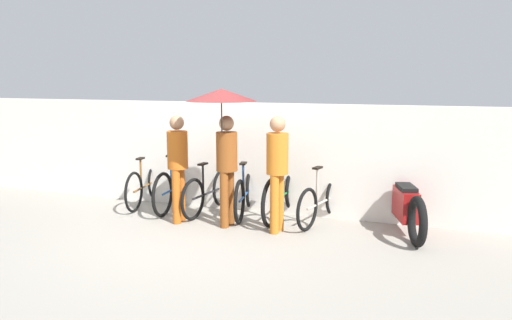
{
  "coord_description": "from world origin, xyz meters",
  "views": [
    {
      "loc": [
        3.19,
        -6.14,
        2.26
      ],
      "look_at": [
        0.63,
        1.01,
        1.0
      ],
      "focal_mm": 35.0,
      "sensor_mm": 36.0,
      "label": 1
    }
  ],
  "objects_px": {
    "parked_bicycle_3": "(245,193)",
    "pedestrian_center": "(223,119)",
    "parked_bicycle_1": "(176,187)",
    "pedestrian_trailing": "(277,165)",
    "parked_bicycle_0": "(146,185)",
    "pedestrian_leading": "(178,160)",
    "parked_bicycle_2": "(209,192)",
    "parked_bicycle_4": "(283,194)",
    "parked_bicycle_5": "(322,201)",
    "motorcycle": "(405,206)"
  },
  "relations": [
    {
      "from": "parked_bicycle_3",
      "to": "pedestrian_center",
      "type": "bearing_deg",
      "value": 166.17
    },
    {
      "from": "parked_bicycle_1",
      "to": "pedestrian_trailing",
      "type": "height_order",
      "value": "pedestrian_trailing"
    },
    {
      "from": "parked_bicycle_0",
      "to": "pedestrian_leading",
      "type": "height_order",
      "value": "pedestrian_leading"
    },
    {
      "from": "parked_bicycle_2",
      "to": "parked_bicycle_4",
      "type": "height_order",
      "value": "parked_bicycle_2"
    },
    {
      "from": "parked_bicycle_2",
      "to": "parked_bicycle_3",
      "type": "bearing_deg",
      "value": -79.84
    },
    {
      "from": "parked_bicycle_2",
      "to": "pedestrian_leading",
      "type": "height_order",
      "value": "pedestrian_leading"
    },
    {
      "from": "parked_bicycle_0",
      "to": "parked_bicycle_1",
      "type": "distance_m",
      "value": 0.64
    },
    {
      "from": "pedestrian_leading",
      "to": "pedestrian_trailing",
      "type": "height_order",
      "value": "pedestrian_trailing"
    },
    {
      "from": "parked_bicycle_0",
      "to": "parked_bicycle_3",
      "type": "bearing_deg",
      "value": -100.17
    },
    {
      "from": "parked_bicycle_1",
      "to": "parked_bicycle_5",
      "type": "xyz_separation_m",
      "value": [
        2.56,
        0.01,
        -0.04
      ]
    },
    {
      "from": "parked_bicycle_4",
      "to": "pedestrian_trailing",
      "type": "distance_m",
      "value": 0.96
    },
    {
      "from": "parked_bicycle_3",
      "to": "pedestrian_leading",
      "type": "relative_size",
      "value": 0.98
    },
    {
      "from": "parked_bicycle_4",
      "to": "motorcycle",
      "type": "relative_size",
      "value": 0.96
    },
    {
      "from": "pedestrian_leading",
      "to": "pedestrian_trailing",
      "type": "distance_m",
      "value": 1.61
    },
    {
      "from": "parked_bicycle_3",
      "to": "motorcycle",
      "type": "relative_size",
      "value": 0.87
    },
    {
      "from": "parked_bicycle_2",
      "to": "parked_bicycle_0",
      "type": "bearing_deg",
      "value": 91.5
    },
    {
      "from": "parked_bicycle_0",
      "to": "parked_bicycle_4",
      "type": "xyz_separation_m",
      "value": [
        2.56,
        -0.0,
        0.03
      ]
    },
    {
      "from": "parked_bicycle_2",
      "to": "parked_bicycle_1",
      "type": "bearing_deg",
      "value": 91.32
    },
    {
      "from": "pedestrian_leading",
      "to": "pedestrian_trailing",
      "type": "xyz_separation_m",
      "value": [
        1.61,
        0.03,
        0.02
      ]
    },
    {
      "from": "parked_bicycle_2",
      "to": "parked_bicycle_5",
      "type": "bearing_deg",
      "value": -83.05
    },
    {
      "from": "pedestrian_center",
      "to": "pedestrian_trailing",
      "type": "bearing_deg",
      "value": -168.65
    },
    {
      "from": "parked_bicycle_4",
      "to": "parked_bicycle_3",
      "type": "bearing_deg",
      "value": 95.58
    },
    {
      "from": "parked_bicycle_1",
      "to": "parked_bicycle_5",
      "type": "height_order",
      "value": "parked_bicycle_1"
    },
    {
      "from": "parked_bicycle_0",
      "to": "parked_bicycle_1",
      "type": "bearing_deg",
      "value": -102.87
    },
    {
      "from": "parked_bicycle_5",
      "to": "motorcycle",
      "type": "bearing_deg",
      "value": -81.02
    },
    {
      "from": "parked_bicycle_1",
      "to": "parked_bicycle_3",
      "type": "xyz_separation_m",
      "value": [
        1.28,
        0.01,
        -0.02
      ]
    },
    {
      "from": "parked_bicycle_5",
      "to": "motorcycle",
      "type": "height_order",
      "value": "parked_bicycle_5"
    },
    {
      "from": "parked_bicycle_1",
      "to": "pedestrian_leading",
      "type": "relative_size",
      "value": 1.07
    },
    {
      "from": "parked_bicycle_5",
      "to": "motorcycle",
      "type": "distance_m",
      "value": 1.27
    },
    {
      "from": "parked_bicycle_0",
      "to": "parked_bicycle_4",
      "type": "bearing_deg",
      "value": -99.28
    },
    {
      "from": "parked_bicycle_2",
      "to": "pedestrian_leading",
      "type": "bearing_deg",
      "value": 168.38
    },
    {
      "from": "parked_bicycle_4",
      "to": "parked_bicycle_5",
      "type": "bearing_deg",
      "value": -89.64
    },
    {
      "from": "pedestrian_center",
      "to": "motorcycle",
      "type": "relative_size",
      "value": 1.11
    },
    {
      "from": "parked_bicycle_2",
      "to": "parked_bicycle_4",
      "type": "xyz_separation_m",
      "value": [
        1.28,
        0.08,
        0.04
      ]
    },
    {
      "from": "pedestrian_leading",
      "to": "parked_bicycle_4",
      "type": "bearing_deg",
      "value": -157.21
    },
    {
      "from": "motorcycle",
      "to": "pedestrian_trailing",
      "type": "bearing_deg",
      "value": 92.07
    },
    {
      "from": "parked_bicycle_1",
      "to": "parked_bicycle_2",
      "type": "height_order",
      "value": "parked_bicycle_1"
    },
    {
      "from": "parked_bicycle_2",
      "to": "pedestrian_trailing",
      "type": "relative_size",
      "value": 0.97
    },
    {
      "from": "parked_bicycle_3",
      "to": "parked_bicycle_5",
      "type": "xyz_separation_m",
      "value": [
        1.28,
        0.0,
        -0.02
      ]
    },
    {
      "from": "parked_bicycle_0",
      "to": "motorcycle",
      "type": "bearing_deg",
      "value": -100.7
    },
    {
      "from": "parked_bicycle_0",
      "to": "pedestrian_trailing",
      "type": "height_order",
      "value": "pedestrian_trailing"
    },
    {
      "from": "pedestrian_center",
      "to": "motorcycle",
      "type": "xyz_separation_m",
      "value": [
        2.6,
        0.68,
        -1.27
      ]
    },
    {
      "from": "pedestrian_center",
      "to": "motorcycle",
      "type": "distance_m",
      "value": 2.97
    },
    {
      "from": "parked_bicycle_3",
      "to": "pedestrian_center",
      "type": "height_order",
      "value": "pedestrian_center"
    },
    {
      "from": "parked_bicycle_4",
      "to": "pedestrian_leading",
      "type": "relative_size",
      "value": 1.08
    },
    {
      "from": "parked_bicycle_5",
      "to": "pedestrian_leading",
      "type": "bearing_deg",
      "value": 121.66
    },
    {
      "from": "parked_bicycle_0",
      "to": "pedestrian_center",
      "type": "height_order",
      "value": "pedestrian_center"
    },
    {
      "from": "parked_bicycle_3",
      "to": "pedestrian_leading",
      "type": "xyz_separation_m",
      "value": [
        -0.84,
        -0.73,
        0.62
      ]
    },
    {
      "from": "pedestrian_trailing",
      "to": "parked_bicycle_0",
      "type": "bearing_deg",
      "value": -7.85
    },
    {
      "from": "parked_bicycle_0",
      "to": "parked_bicycle_1",
      "type": "xyz_separation_m",
      "value": [
        0.64,
        -0.04,
        0.02
      ]
    }
  ]
}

